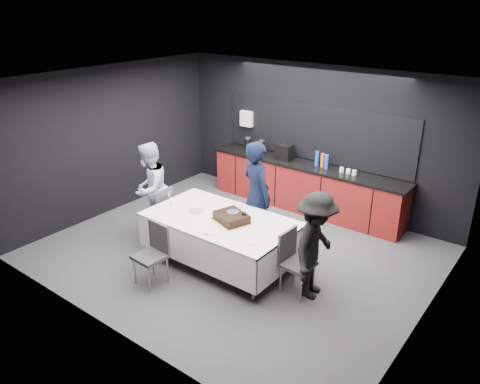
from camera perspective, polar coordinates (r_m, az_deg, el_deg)
name	(u,v)px	position (r m, az deg, el deg)	size (l,w,h in m)	color
ground	(236,252)	(7.84, -0.45, -7.33)	(6.00, 6.00, 0.00)	#414246
room_shell	(236,145)	(7.10, -0.49, 5.79)	(6.04, 5.04, 2.82)	white
kitchenette	(305,183)	(9.29, 7.88, 1.12)	(4.10, 0.64, 2.05)	maroon
party_table	(220,226)	(7.26, -2.40, -4.19)	(2.32, 1.32, 0.78)	#99999E
cake_assembly	(232,217)	(7.07, -1.04, -3.09)	(0.63, 0.58, 0.17)	gold
plate_stack	(197,208)	(7.43, -5.27, -1.99)	(0.22, 0.22, 0.10)	white
loose_plate_near	(188,218)	(7.24, -6.33, -3.14)	(0.22, 0.22, 0.01)	white
loose_plate_right_a	(256,229)	(6.87, 1.96, -4.51)	(0.18, 0.18, 0.01)	white
loose_plate_right_b	(253,242)	(6.52, 1.54, -6.06)	(0.20, 0.20, 0.01)	white
loose_plate_far	(236,212)	(7.39, -0.53, -2.42)	(0.19, 0.19, 0.01)	white
fork_pile	(208,233)	(6.74, -3.96, -5.05)	(0.14, 0.09, 0.02)	white
champagne_flute	(170,195)	(7.70, -8.55, -0.37)	(0.06, 0.06, 0.22)	white
chair_left	(160,210)	(8.17, -9.70, -2.13)	(0.42, 0.42, 0.92)	#323237
chair_right	(293,257)	(6.68, 6.53, -7.92)	(0.44, 0.44, 0.92)	#323237
chair_near	(154,249)	(6.95, -10.45, -6.90)	(0.45, 0.45, 0.92)	#323237
person_center	(257,195)	(7.68, 2.03, -0.36)	(0.67, 0.44, 1.83)	black
person_left	(150,189)	(8.31, -10.94, 0.39)	(0.80, 0.63, 1.65)	#ABC0D7
person_right	(315,246)	(6.51, 9.18, -6.49)	(1.01, 0.58, 1.56)	black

